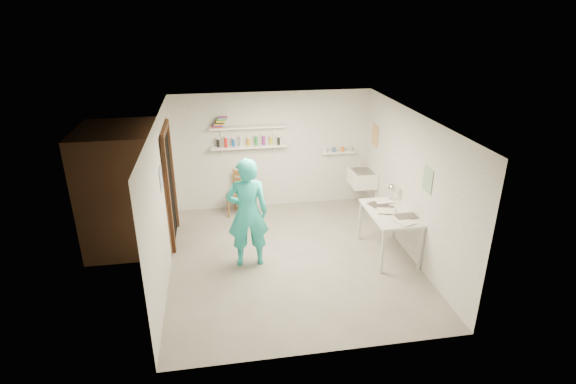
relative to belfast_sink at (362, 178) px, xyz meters
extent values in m
cube|color=slate|center=(-1.75, -1.70, -0.71)|extent=(4.00, 4.50, 0.02)
cube|color=silver|center=(-1.75, -1.70, 1.71)|extent=(4.00, 4.50, 0.02)
cube|color=silver|center=(-1.75, 0.56, 0.50)|extent=(4.00, 0.02, 2.40)
cube|color=silver|center=(-1.75, -3.96, 0.50)|extent=(4.00, 0.02, 2.40)
cube|color=silver|center=(-3.76, -1.70, 0.50)|extent=(0.02, 4.50, 2.40)
cube|color=silver|center=(0.26, -1.70, 0.50)|extent=(0.02, 4.50, 2.40)
cube|color=black|center=(-3.74, -0.65, 0.30)|extent=(0.02, 0.90, 2.00)
cube|color=brown|center=(-4.45, -0.65, 0.35)|extent=(1.40, 1.50, 2.10)
cube|color=brown|center=(-3.72, -0.65, 1.35)|extent=(0.06, 1.05, 0.10)
cube|color=brown|center=(-3.72, -1.15, 0.30)|extent=(0.06, 0.10, 2.00)
cube|color=brown|center=(-3.72, -0.15, 0.30)|extent=(0.06, 0.10, 2.00)
cube|color=white|center=(-2.25, 0.43, 0.65)|extent=(1.50, 0.22, 0.03)
cube|color=white|center=(-2.25, 0.43, 1.05)|extent=(1.50, 0.22, 0.03)
cube|color=white|center=(-0.40, 0.47, 0.42)|extent=(0.70, 0.14, 0.03)
cube|color=#334C7F|center=(-3.74, -1.65, 0.85)|extent=(0.01, 0.28, 0.36)
cube|color=#995933|center=(0.24, 0.10, 0.85)|extent=(0.01, 0.34, 0.42)
cube|color=#3F724C|center=(0.24, -2.25, 0.80)|extent=(0.01, 0.30, 0.38)
cube|color=white|center=(0.00, 0.00, 0.00)|extent=(0.48, 0.60, 0.30)
imported|color=#23B1AB|center=(-2.47, -1.72, 0.21)|extent=(0.67, 0.44, 1.83)
cylinder|color=#CFBE8D|center=(-2.47, -1.50, 0.52)|extent=(0.33, 0.04, 0.33)
cube|color=brown|center=(-2.47, 0.15, -0.20)|extent=(0.61, 0.59, 1.01)
cube|color=silver|center=(-0.11, -1.82, -0.30)|extent=(0.72, 1.20, 0.80)
sphere|color=silver|center=(0.09, -1.34, 0.32)|extent=(0.15, 0.15, 0.15)
cylinder|color=black|center=(-2.87, 0.43, 0.75)|extent=(0.06, 0.06, 0.17)
cylinder|color=red|center=(-2.72, 0.43, 0.75)|extent=(0.06, 0.06, 0.17)
cylinder|color=blue|center=(-2.56, 0.43, 0.75)|extent=(0.06, 0.06, 0.17)
cylinder|color=white|center=(-2.41, 0.43, 0.75)|extent=(0.06, 0.06, 0.17)
cylinder|color=orange|center=(-2.25, 0.43, 0.75)|extent=(0.06, 0.06, 0.17)
cylinder|color=#268C3F|center=(-2.09, 0.43, 0.75)|extent=(0.06, 0.06, 0.17)
cylinder|color=#8C268C|center=(-1.94, 0.43, 0.75)|extent=(0.06, 0.06, 0.17)
cylinder|color=gold|center=(-1.78, 0.43, 0.75)|extent=(0.06, 0.06, 0.17)
cylinder|color=black|center=(-1.63, 0.43, 0.75)|extent=(0.06, 0.06, 0.17)
cube|color=red|center=(-2.85, 0.43, 1.08)|extent=(0.18, 0.14, 0.03)
cube|color=#1933A5|center=(-2.83, 0.43, 1.11)|extent=(0.18, 0.14, 0.03)
cube|color=orange|center=(-2.81, 0.43, 1.14)|extent=(0.18, 0.14, 0.03)
cube|color=black|center=(-2.79, 0.43, 1.16)|extent=(0.18, 0.14, 0.03)
cube|color=yellow|center=(-2.77, 0.43, 1.19)|extent=(0.18, 0.14, 0.03)
cube|color=#338C4C|center=(-2.75, 0.43, 1.22)|extent=(0.18, 0.14, 0.03)
cube|color=#8C3F8C|center=(-2.73, 0.43, 1.25)|extent=(0.18, 0.14, 0.03)
cylinder|color=silver|center=(-0.61, 0.47, 0.48)|extent=(0.07, 0.07, 0.09)
cylinder|color=#335999|center=(-0.47, 0.47, 0.48)|extent=(0.07, 0.07, 0.09)
cylinder|color=orange|center=(-0.33, 0.47, 0.48)|extent=(0.07, 0.07, 0.09)
cylinder|color=#999999|center=(-0.19, 0.47, 0.48)|extent=(0.07, 0.07, 0.09)
cube|color=silver|center=(-0.11, -1.82, 0.10)|extent=(0.30, 0.22, 0.00)
cube|color=#4C4742|center=(-0.11, -1.82, 0.10)|extent=(0.30, 0.22, 0.00)
cube|color=beige|center=(-0.11, -1.82, 0.11)|extent=(0.30, 0.22, 0.00)
cube|color=#383330|center=(-0.11, -1.82, 0.11)|extent=(0.30, 0.22, 0.00)
cube|color=silver|center=(-0.11, -1.82, 0.12)|extent=(0.30, 0.22, 0.00)
cube|color=silver|center=(-0.11, -1.82, 0.12)|extent=(0.30, 0.22, 0.00)
cube|color=#4C4742|center=(-0.11, -1.82, 0.12)|extent=(0.30, 0.22, 0.00)
cube|color=beige|center=(-0.11, -1.82, 0.13)|extent=(0.30, 0.22, 0.00)
camera|label=1|loc=(-2.90, -8.15, 3.27)|focal=28.00mm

